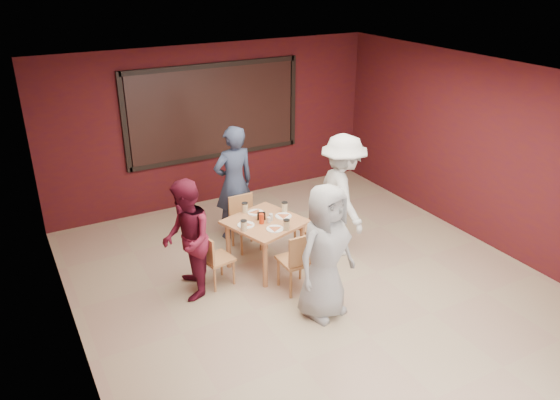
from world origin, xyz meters
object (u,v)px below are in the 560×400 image
chair_front (299,259)px  chair_left (213,257)px  chair_back (244,219)px  chair_right (315,221)px  diner_back (234,183)px  diner_left (187,240)px  diner_front (325,252)px  dining_table (265,226)px  diner_right (342,196)px

chair_front → chair_left: (-0.93, 0.67, -0.06)m
chair_back → chair_right: (0.88, -0.63, 0.04)m
diner_back → diner_left: bearing=41.1°
diner_left → chair_left: bearing=110.4°
chair_front → chair_right: (0.78, 0.84, 0.00)m
diner_front → diner_left: 1.78m
diner_front → chair_front: bearing=79.1°
chair_front → chair_back: 1.47m
chair_front → diner_left: 1.47m
diner_front → diner_back: bearing=78.8°
dining_table → chair_back: bearing=90.1°
chair_right → dining_table: bearing=-175.8°
diner_front → diner_back: 2.42m
chair_front → chair_left: chair_front is taller
dining_table → chair_right: 0.89m
chair_front → diner_front: bearing=-87.0°
chair_back → diner_right: (1.20, -0.83, 0.45)m
diner_left → diner_right: diner_right is taller
diner_front → diner_right: (1.07, 1.21, 0.05)m
diner_front → diner_right: size_ratio=0.94×
diner_front → diner_left: bearing=123.8°
diner_back → dining_table: bearing=84.9°
dining_table → chair_right: size_ratio=1.32×
chair_right → diner_front: size_ratio=0.51×
diner_back → diner_right: 1.69m
diner_right → chair_front: bearing=132.7°
diner_back → chair_back: bearing=83.0°
diner_back → diner_left: (-1.21, -1.22, -0.11)m
dining_table → chair_front: (0.10, -0.77, -0.15)m
diner_left → diner_back: bearing=149.5°
dining_table → chair_back: (-0.00, 0.70, -0.18)m
chair_right → diner_left: 2.09m
dining_table → diner_back: diner_back is taller
diner_back → diner_right: bearing=130.3°
diner_back → diner_left: 1.72m
diner_front → diner_left: (-1.32, 1.20, -0.06)m
chair_front → chair_back: bearing=93.9°
chair_right → diner_left: bearing=-174.4°
diner_left → diner_front: bearing=61.9°
dining_table → chair_right: (0.87, 0.06, -0.15)m
diner_right → diner_left: bearing=102.6°
diner_left → diner_right: bearing=104.5°
diner_front → chair_right: bearing=48.1°
chair_front → diner_left: (-1.29, 0.64, 0.30)m
diner_front → diner_back: size_ratio=0.95×
chair_left → chair_right: size_ratio=0.88×
chair_left → diner_back: size_ratio=0.43×
chair_front → chair_back: chair_front is taller
dining_table → diner_left: 1.21m
chair_back → diner_back: size_ratio=0.45×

